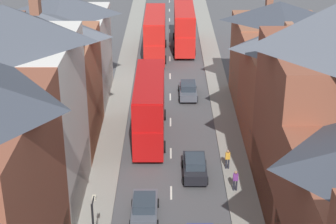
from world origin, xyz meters
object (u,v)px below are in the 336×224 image
car_parked_left_a (145,208)px  car_near_silver (188,90)px  double_decker_bus_far_approaching (184,27)px  pedestrian_far_left (236,180)px  car_parked_right_a (195,166)px  double_decker_bus_lead (150,106)px  pedestrian_far_right (228,158)px  double_decker_bus_mid_street (155,33)px

car_parked_left_a → car_near_silver: bearing=80.3°
double_decker_bus_far_approaching → pedestrian_far_left: 34.30m
car_parked_left_a → car_parked_right_a: car_parked_right_a is taller
car_parked_right_a → double_decker_bus_lead: bearing=117.8°
pedestrian_far_left → double_decker_bus_far_approaching: bearing=94.8°
car_parked_right_a → pedestrian_far_right: pedestrian_far_right is taller
double_decker_bus_far_approaching → pedestrian_far_right: size_ratio=6.71×
car_near_silver → pedestrian_far_left: 18.08m
pedestrian_far_left → car_parked_right_a: bearing=141.7°
car_parked_left_a → pedestrian_far_right: bearing=46.0°
double_decker_bus_mid_street → double_decker_bus_far_approaching: 4.75m
double_decker_bus_lead → pedestrian_far_left: 11.28m
pedestrian_far_right → pedestrian_far_left: bearing=-85.3°
car_parked_right_a → pedestrian_far_left: size_ratio=2.52×
double_decker_bus_far_approaching → pedestrian_far_left: (2.84, -34.14, -1.78)m
double_decker_bus_lead → car_parked_right_a: (3.61, -6.84, -1.98)m
double_decker_bus_mid_street → car_parked_left_a: (0.01, -34.28, -2.01)m
car_near_silver → car_parked_left_a: bearing=-99.7°
pedestrian_far_right → car_parked_left_a: bearing=-134.0°
double_decker_bus_far_approaching → car_near_silver: size_ratio=2.49×
double_decker_bus_lead → car_parked_left_a: double_decker_bus_lead is taller
double_decker_bus_lead → car_parked_right_a: double_decker_bus_lead is taller
pedestrian_far_left → car_near_silver: bearing=99.0°
double_decker_bus_far_approaching → car_parked_right_a: 31.96m
double_decker_bus_lead → pedestrian_far_left: (6.44, -9.08, -1.78)m
double_decker_bus_lead → car_parked_left_a: 12.48m
double_decker_bus_lead → double_decker_bus_mid_street: size_ratio=1.00×
car_near_silver → car_parked_right_a: size_ratio=1.07×
car_parked_right_a → pedestrian_far_left: pedestrian_far_left is taller
car_near_silver → double_decker_bus_mid_street: bearing=105.3°
double_decker_bus_far_approaching → car_near_silver: bearing=-90.0°
pedestrian_far_right → double_decker_bus_mid_street: bearing=102.5°
double_decker_bus_mid_street → car_parked_right_a: size_ratio=2.67×
double_decker_bus_mid_street → double_decker_bus_far_approaching: same height
double_decker_bus_far_approaching → car_parked_right_a: bearing=-90.0°
double_decker_bus_lead → pedestrian_far_left: double_decker_bus_lead is taller
car_parked_left_a → double_decker_bus_lead: bearing=90.0°
pedestrian_far_left → pedestrian_far_right: bearing=94.7°
car_parked_right_a → pedestrian_far_right: 2.74m
pedestrian_far_left → pedestrian_far_right: size_ratio=1.00×
double_decker_bus_lead → car_near_silver: bearing=67.6°
double_decker_bus_mid_street → car_near_silver: (3.61, -13.19, -2.01)m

